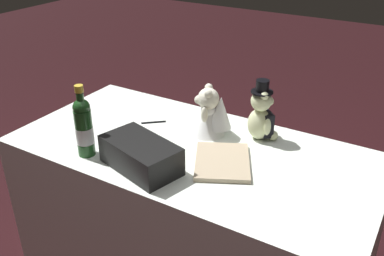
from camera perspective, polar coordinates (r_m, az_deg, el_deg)
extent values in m
cube|color=white|center=(2.14, 0.00, -11.24)|extent=(1.64, 0.80, 0.74)
ellipsoid|color=beige|center=(2.00, 8.91, 0.55)|extent=(0.11, 0.10, 0.15)
cube|color=black|center=(2.01, 9.71, 0.64)|extent=(0.10, 0.10, 0.11)
sphere|color=beige|center=(1.95, 9.15, 3.56)|extent=(0.09, 0.09, 0.09)
sphere|color=beige|center=(1.97, 10.23, 3.51)|extent=(0.04, 0.04, 0.04)
sphere|color=beige|center=(1.91, 9.60, 4.21)|extent=(0.04, 0.04, 0.04)
sphere|color=beige|center=(1.96, 8.87, 4.96)|extent=(0.04, 0.04, 0.04)
ellipsoid|color=beige|center=(1.95, 9.93, 0.13)|extent=(0.03, 0.03, 0.08)
ellipsoid|color=beige|center=(2.05, 8.70, 1.58)|extent=(0.03, 0.03, 0.08)
sphere|color=beige|center=(2.02, 10.65, -0.97)|extent=(0.05, 0.05, 0.05)
sphere|color=beige|center=(2.07, 10.00, -0.19)|extent=(0.05, 0.05, 0.05)
cylinder|color=black|center=(1.93, 9.24, 4.75)|extent=(0.10, 0.10, 0.01)
cylinder|color=black|center=(1.92, 9.31, 5.54)|extent=(0.06, 0.06, 0.05)
cone|color=white|center=(2.02, 2.13, 1.01)|extent=(0.16, 0.16, 0.14)
ellipsoid|color=white|center=(2.00, 2.15, 2.48)|extent=(0.07, 0.06, 0.06)
sphere|color=silver|center=(1.97, 2.18, 3.89)|extent=(0.10, 0.10, 0.10)
sphere|color=silver|center=(1.98, 0.93, 3.77)|extent=(0.04, 0.04, 0.04)
sphere|color=silver|center=(1.99, 2.23, 5.36)|extent=(0.04, 0.04, 0.04)
sphere|color=silver|center=(1.93, 2.17, 4.58)|extent=(0.04, 0.04, 0.04)
ellipsoid|color=silver|center=(2.04, 1.63, 2.87)|extent=(0.03, 0.03, 0.08)
ellipsoid|color=silver|center=(1.96, 1.53, 1.81)|extent=(0.03, 0.03, 0.08)
cone|color=white|center=(2.00, 3.74, 2.12)|extent=(0.17, 0.16, 0.16)
cylinder|color=#1D491E|center=(1.89, -14.02, -0.61)|extent=(0.07, 0.07, 0.21)
sphere|color=#1D491E|center=(1.84, -14.43, 2.65)|extent=(0.07, 0.07, 0.07)
cylinder|color=#1D491E|center=(1.82, -14.62, 4.12)|extent=(0.03, 0.03, 0.08)
cylinder|color=gold|center=(1.81, -14.74, 5.05)|extent=(0.04, 0.04, 0.03)
cylinder|color=silver|center=(1.89, -13.99, -0.89)|extent=(0.08, 0.08, 0.07)
cylinder|color=black|center=(2.16, -5.09, 0.78)|extent=(0.10, 0.09, 0.01)
cone|color=silver|center=(2.15, -6.72, 0.65)|extent=(0.01, 0.01, 0.01)
cube|color=black|center=(1.77, -6.80, -3.56)|extent=(0.37, 0.27, 0.12)
cube|color=#B7B7BF|center=(1.84, -5.75, -2.17)|extent=(0.04, 0.02, 0.03)
cube|color=tan|center=(1.82, 4.02, -4.45)|extent=(0.33, 0.36, 0.02)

